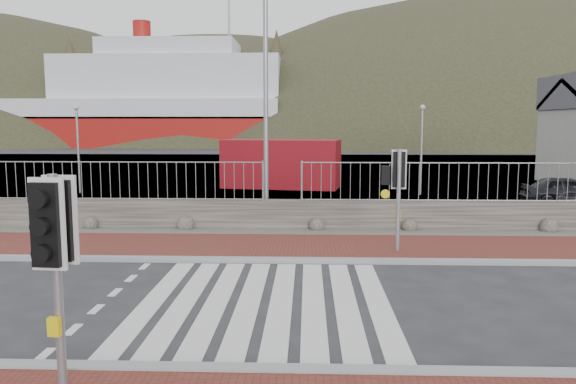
{
  "coord_description": "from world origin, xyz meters",
  "views": [
    {
      "loc": [
        0.79,
        -10.09,
        3.34
      ],
      "look_at": [
        0.32,
        3.0,
        1.7
      ],
      "focal_mm": 35.0,
      "sensor_mm": 36.0,
      "label": 1
    }
  ],
  "objects_px": {
    "car_a": "(566,190)",
    "streetlight": "(270,71)",
    "traffic_signal_far": "(398,178)",
    "ferry": "(125,107)",
    "shipping_container": "(282,164)",
    "traffic_signal_near": "(56,242)"
  },
  "relations": [
    {
      "from": "traffic_signal_far",
      "to": "car_a",
      "type": "xyz_separation_m",
      "value": [
        8.2,
        8.71,
        -1.34
      ]
    },
    {
      "from": "ferry",
      "to": "traffic_signal_far",
      "type": "height_order",
      "value": "ferry"
    },
    {
      "from": "ferry",
      "to": "car_a",
      "type": "height_order",
      "value": "ferry"
    },
    {
      "from": "shipping_container",
      "to": "streetlight",
      "type": "bearing_deg",
      "value": -79.52
    },
    {
      "from": "traffic_signal_near",
      "to": "shipping_container",
      "type": "distance_m",
      "value": 22.6
    },
    {
      "from": "traffic_signal_far",
      "to": "car_a",
      "type": "bearing_deg",
      "value": -127.28
    },
    {
      "from": "car_a",
      "to": "streetlight",
      "type": "bearing_deg",
      "value": 115.53
    },
    {
      "from": "ferry",
      "to": "car_a",
      "type": "xyz_separation_m",
      "value": [
        35.9,
        -55.11,
        -4.77
      ]
    },
    {
      "from": "traffic_signal_far",
      "to": "ferry",
      "type": "bearing_deg",
      "value": -60.56
    },
    {
      "from": "ferry",
      "to": "shipping_container",
      "type": "height_order",
      "value": "ferry"
    },
    {
      "from": "traffic_signal_far",
      "to": "car_a",
      "type": "distance_m",
      "value": 12.04
    },
    {
      "from": "ferry",
      "to": "streetlight",
      "type": "bearing_deg",
      "value": -67.94
    },
    {
      "from": "streetlight",
      "to": "shipping_container",
      "type": "relative_size",
      "value": 1.5
    },
    {
      "from": "traffic_signal_far",
      "to": "streetlight",
      "type": "xyz_separation_m",
      "value": [
        -3.48,
        4.06,
        3.02
      ]
    },
    {
      "from": "traffic_signal_near",
      "to": "car_a",
      "type": "bearing_deg",
      "value": 56.03
    },
    {
      "from": "car_a",
      "to": "traffic_signal_far",
      "type": "bearing_deg",
      "value": 140.53
    },
    {
      "from": "traffic_signal_near",
      "to": "traffic_signal_far",
      "type": "bearing_deg",
      "value": 62.01
    },
    {
      "from": "streetlight",
      "to": "shipping_container",
      "type": "distance_m",
      "value": 11.09
    },
    {
      "from": "ferry",
      "to": "traffic_signal_far",
      "type": "xyz_separation_m",
      "value": [
        27.7,
        -63.82,
        -3.43
      ]
    },
    {
      "from": "traffic_signal_far",
      "to": "shipping_container",
      "type": "xyz_separation_m",
      "value": [
        -3.62,
        14.5,
        -0.71
      ]
    },
    {
      "from": "traffic_signal_near",
      "to": "traffic_signal_far",
      "type": "xyz_separation_m",
      "value": [
        5.12,
        8.04,
        -0.06
      ]
    },
    {
      "from": "traffic_signal_near",
      "to": "streetlight",
      "type": "bearing_deg",
      "value": 86.78
    }
  ]
}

